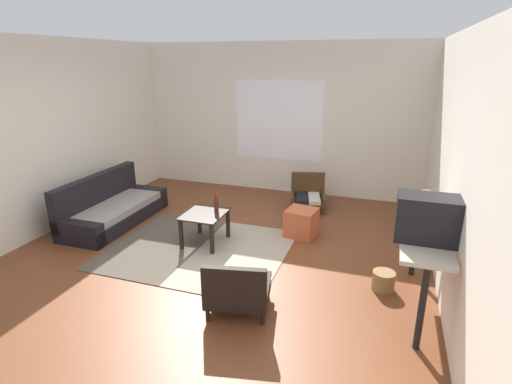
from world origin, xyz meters
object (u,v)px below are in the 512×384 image
at_px(couch, 112,209).
at_px(armchair_by_window, 308,194).
at_px(armchair_striped_foreground, 237,291).
at_px(glass_bottle, 216,203).
at_px(ottoman_orange, 301,223).
at_px(console_shelf, 422,239).
at_px(coffee_table, 205,219).
at_px(crt_television, 428,218).
at_px(clay_vase, 424,210).
at_px(wicker_basket, 383,281).

height_order(couch, armchair_by_window, couch).
xyz_separation_m(armchair_striped_foreground, glass_bottle, (-0.86, 1.46, 0.30)).
bearing_deg(ottoman_orange, armchair_striped_foreground, -95.48).
bearing_deg(armchair_by_window, console_shelf, -57.09).
xyz_separation_m(armchair_by_window, armchair_striped_foreground, (-0.05, -3.16, 0.01)).
distance_m(armchair_striped_foreground, glass_bottle, 1.72).
relative_size(coffee_table, crt_television, 1.12).
xyz_separation_m(couch, console_shelf, (4.32, -0.88, 0.52)).
bearing_deg(glass_bottle, coffee_table, -134.27).
distance_m(couch, armchair_by_window, 3.16).
bearing_deg(armchair_by_window, clay_vase, -54.34).
height_order(ottoman_orange, wicker_basket, ottoman_orange).
distance_m(armchair_by_window, crt_television, 3.25).
height_order(couch, crt_television, crt_television).
distance_m(armchair_by_window, glass_bottle, 1.96).
xyz_separation_m(armchair_striped_foreground, clay_vase, (1.65, 0.93, 0.71)).
relative_size(coffee_table, clay_vase, 1.91).
bearing_deg(couch, clay_vase, -8.36).
distance_m(armchair_striped_foreground, ottoman_orange, 2.01).
relative_size(couch, ottoman_orange, 4.53).
bearing_deg(armchair_striped_foreground, coffee_table, 126.35).
xyz_separation_m(ottoman_orange, clay_vase, (1.46, -1.08, 0.77)).
bearing_deg(clay_vase, crt_television, -90.38).
relative_size(ottoman_orange, glass_bottle, 1.48).
relative_size(console_shelf, crt_television, 2.62).
bearing_deg(couch, crt_television, -14.37).
distance_m(coffee_table, crt_television, 2.86).
bearing_deg(clay_vase, glass_bottle, 168.11).
bearing_deg(crt_television, armchair_striped_foreground, -164.60).
xyz_separation_m(couch, crt_television, (4.32, -1.11, 0.83)).
bearing_deg(couch, ottoman_orange, 8.78).
bearing_deg(glass_bottle, armchair_by_window, 61.86).
height_order(armchair_by_window, armchair_striped_foreground, armchair_striped_foreground).
bearing_deg(console_shelf, glass_bottle, 162.92).
relative_size(armchair_by_window, armchair_striped_foreground, 0.99).
xyz_separation_m(armchair_by_window, glass_bottle, (-0.91, -1.71, 0.31)).
height_order(console_shelf, glass_bottle, console_shelf).
distance_m(ottoman_orange, console_shelf, 2.04).
xyz_separation_m(coffee_table, crt_television, (2.63, -0.88, 0.70)).
height_order(armchair_striped_foreground, clay_vase, clay_vase).
distance_m(couch, coffee_table, 1.71).
bearing_deg(crt_television, coffee_table, 161.52).
bearing_deg(couch, coffee_table, -7.66).
bearing_deg(armchair_by_window, coffee_table, -119.43).
bearing_deg(wicker_basket, glass_bottle, 165.90).
xyz_separation_m(armchair_by_window, clay_vase, (1.61, -2.24, 0.73)).
relative_size(console_shelf, wicker_basket, 5.93).
bearing_deg(glass_bottle, clay_vase, -11.89).
bearing_deg(crt_television, ottoman_orange, 133.28).
distance_m(coffee_table, wicker_basket, 2.38).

